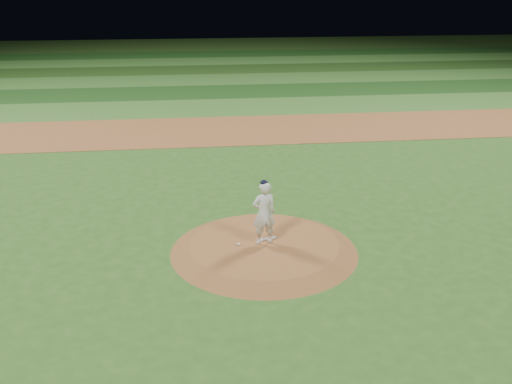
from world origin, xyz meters
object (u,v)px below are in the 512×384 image
at_px(pitchers_mound, 264,247).
at_px(pitcher_on_mound, 264,213).
at_px(rosin_bag, 239,244).
at_px(pitching_rubber, 267,239).

xyz_separation_m(pitchers_mound, pitcher_on_mound, (-0.01, 0.02, 1.09)).
bearing_deg(rosin_bag, pitching_rubber, 18.02).
relative_size(pitchers_mound, pitcher_on_mound, 2.80).
relative_size(rosin_bag, pitcher_on_mound, 0.05).
relative_size(pitching_rubber, rosin_bag, 5.29).
bearing_deg(rosin_bag, pitchers_mound, 2.21).
height_order(pitchers_mound, pitcher_on_mound, pitcher_on_mound).
relative_size(pitching_rubber, pitcher_on_mound, 0.29).
relative_size(pitchers_mound, pitching_rubber, 9.77).
relative_size(pitchers_mound, rosin_bag, 51.67).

